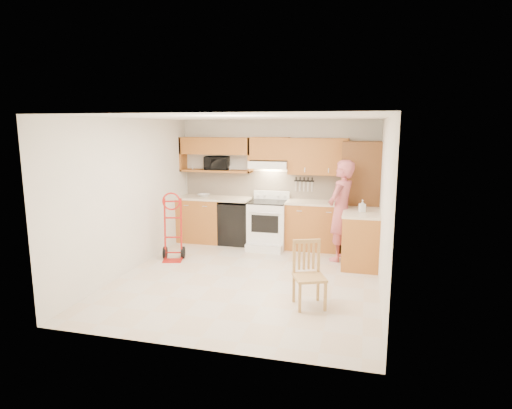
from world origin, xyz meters
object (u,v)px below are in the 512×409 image
at_px(microwave, 217,163).
at_px(person, 341,211).
at_px(dining_chair, 310,275).
at_px(hand_truck, 172,230).
at_px(range, 268,221).

xyz_separation_m(microwave, person, (2.57, -0.74, -0.73)).
bearing_deg(dining_chair, hand_truck, 129.32).
distance_m(microwave, range, 1.60).
bearing_deg(hand_truck, dining_chair, -43.31).
xyz_separation_m(microwave, range, (1.14, -0.29, -1.08)).
distance_m(range, person, 1.54).
bearing_deg(person, microwave, -82.54).
relative_size(microwave, dining_chair, 0.57).
relative_size(range, dining_chair, 1.24).
distance_m(microwave, dining_chair, 3.90).
relative_size(range, hand_truck, 0.98).
relative_size(person, hand_truck, 1.63).
bearing_deg(hand_truck, range, 24.64).
distance_m(microwave, hand_truck, 1.88).
height_order(range, hand_truck, hand_truck).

